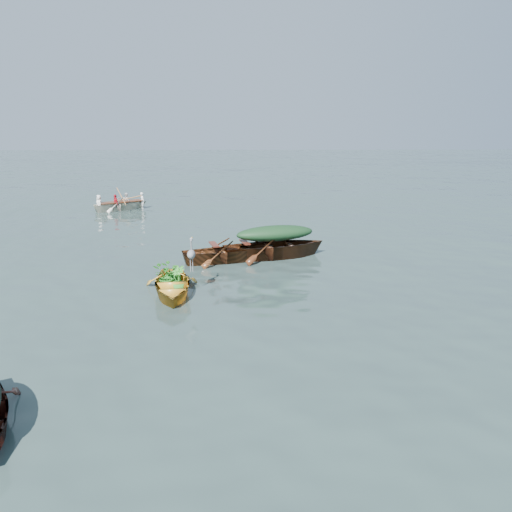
% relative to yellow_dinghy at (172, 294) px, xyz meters
% --- Properties ---
extents(ground, '(140.00, 140.00, 0.00)m').
position_rel_yellow_dinghy_xyz_m(ground, '(1.55, -0.48, 0.00)').
color(ground, '#2C3E3B').
rests_on(ground, ground).
extents(yellow_dinghy, '(1.89, 3.50, 0.91)m').
position_rel_yellow_dinghy_xyz_m(yellow_dinghy, '(0.00, 0.00, 0.00)').
color(yellow_dinghy, orange).
rests_on(yellow_dinghy, ground).
extents(green_tarp_boat, '(5.12, 2.72, 1.18)m').
position_rel_yellow_dinghy_xyz_m(green_tarp_boat, '(3.01, 3.63, 0.00)').
color(green_tarp_boat, '#451F10').
rests_on(green_tarp_boat, ground).
extents(open_wooden_boat, '(4.53, 2.47, 1.01)m').
position_rel_yellow_dinghy_xyz_m(open_wooden_boat, '(1.48, 3.23, 0.00)').
color(open_wooden_boat, brown).
rests_on(open_wooden_boat, ground).
extents(rowed_boat, '(3.91, 3.07, 0.90)m').
position_rel_yellow_dinghy_xyz_m(rowed_boat, '(-4.41, 13.22, 0.00)').
color(rowed_boat, white).
rests_on(rowed_boat, ground).
extents(green_tarp_cover, '(2.82, 1.50, 0.52)m').
position_rel_yellow_dinghy_xyz_m(green_tarp_cover, '(3.01, 3.63, 0.85)').
color(green_tarp_cover, black).
rests_on(green_tarp_cover, green_tarp_boat).
extents(thwart_benches, '(2.30, 1.37, 0.04)m').
position_rel_yellow_dinghy_xyz_m(thwart_benches, '(1.48, 3.23, 0.52)').
color(thwart_benches, '#471910').
rests_on(thwart_benches, open_wooden_boat).
extents(heron, '(0.33, 0.44, 0.92)m').
position_rel_yellow_dinghy_xyz_m(heron, '(0.54, 0.13, 0.91)').
color(heron, gray).
rests_on(heron, yellow_dinghy).
extents(dinghy_weeds, '(0.82, 0.99, 0.60)m').
position_rel_yellow_dinghy_xyz_m(dinghy_weeds, '(-0.05, 0.55, 0.75)').
color(dinghy_weeds, '#206F1D').
rests_on(dinghy_weeds, yellow_dinghy).
extents(rowers, '(2.86, 2.35, 0.76)m').
position_rel_yellow_dinghy_xyz_m(rowers, '(-4.41, 13.22, 0.83)').
color(rowers, silver).
rests_on(rowers, rowed_boat).
extents(oars, '(1.90, 2.52, 0.06)m').
position_rel_yellow_dinghy_xyz_m(oars, '(-4.41, 13.22, 0.48)').
color(oars, '#966338').
rests_on(oars, rowed_boat).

